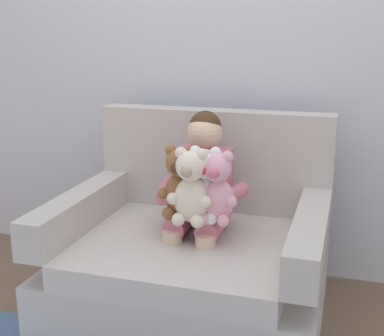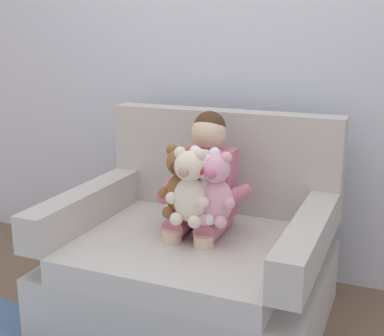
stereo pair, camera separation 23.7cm
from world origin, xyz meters
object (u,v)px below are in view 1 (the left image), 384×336
object	(u,v)px
seated_child	(201,188)
plush_cream	(191,189)
armchair	(194,258)
plush_white	(205,186)
plush_pink	(217,189)
plush_brown	(180,184)

from	to	relation	value
seated_child	plush_cream	world-z (taller)	seated_child
armchair	plush_white	size ratio (longest dim) A/B	3.64
seated_child	armchair	bearing A→B (deg)	-115.96
seated_child	plush_pink	bearing A→B (deg)	-51.31
plush_pink	plush_white	bearing A→B (deg)	-171.72
plush_pink	plush_cream	distance (m)	0.12
armchair	plush_cream	bearing A→B (deg)	-77.26
plush_pink	plush_cream	world-z (taller)	plush_cream
plush_cream	armchair	bearing A→B (deg)	84.79
plush_brown	plush_cream	bearing A→B (deg)	-62.99
plush_cream	plush_white	world-z (taller)	plush_cream
seated_child	plush_brown	size ratio (longest dim) A/B	2.40
plush_brown	plush_cream	xyz separation A→B (m)	(0.07, -0.06, 0.00)
plush_brown	plush_white	world-z (taller)	plush_white
plush_brown	plush_white	distance (m)	0.12
plush_pink	plush_brown	bearing A→B (deg)	-164.82
plush_pink	plush_cream	bearing A→B (deg)	-136.57
armchair	seated_child	size ratio (longest dim) A/B	1.53
seated_child	plush_pink	size ratio (longest dim) A/B	2.46
plush_white	plush_cream	bearing A→B (deg)	-116.64
plush_brown	seated_child	bearing A→B (deg)	45.84
seated_child	plush_brown	distance (m)	0.16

